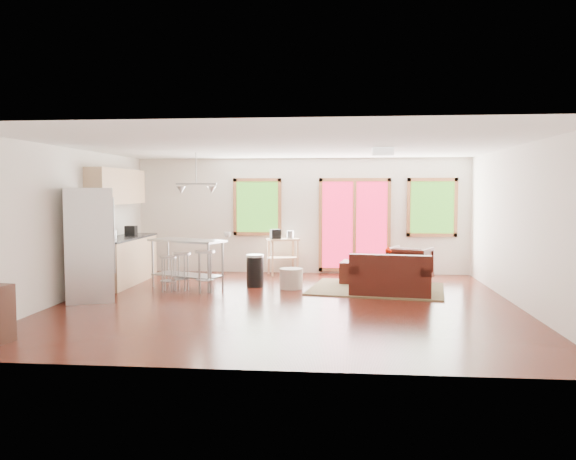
# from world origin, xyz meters

# --- Properties ---
(floor) EXTENTS (7.50, 7.00, 0.02)m
(floor) POSITION_xyz_m (0.00, 0.00, -0.01)
(floor) COLOR #35110B
(floor) RESTS_ON ground
(ceiling) EXTENTS (7.50, 7.00, 0.02)m
(ceiling) POSITION_xyz_m (0.00, 0.00, 2.61)
(ceiling) COLOR white
(ceiling) RESTS_ON ground
(back_wall) EXTENTS (7.50, 0.02, 2.60)m
(back_wall) POSITION_xyz_m (0.00, 3.51, 1.30)
(back_wall) COLOR silver
(back_wall) RESTS_ON ground
(left_wall) EXTENTS (0.02, 7.00, 2.60)m
(left_wall) POSITION_xyz_m (-3.76, 0.00, 1.30)
(left_wall) COLOR silver
(left_wall) RESTS_ON ground
(right_wall) EXTENTS (0.02, 7.00, 2.60)m
(right_wall) POSITION_xyz_m (3.76, 0.00, 1.30)
(right_wall) COLOR silver
(right_wall) RESTS_ON ground
(front_wall) EXTENTS (7.50, 0.02, 2.60)m
(front_wall) POSITION_xyz_m (0.00, -3.51, 1.30)
(front_wall) COLOR silver
(front_wall) RESTS_ON ground
(window_left) EXTENTS (1.10, 0.05, 1.30)m
(window_left) POSITION_xyz_m (-1.00, 3.46, 1.50)
(window_left) COLOR #255013
(window_left) RESTS_ON back_wall
(french_doors) EXTENTS (1.60, 0.05, 2.10)m
(french_doors) POSITION_xyz_m (1.20, 3.46, 1.10)
(french_doors) COLOR #A5112F
(french_doors) RESTS_ON back_wall
(window_right) EXTENTS (1.10, 0.05, 1.30)m
(window_right) POSITION_xyz_m (2.90, 3.46, 1.50)
(window_right) COLOR #255013
(window_right) RESTS_ON back_wall
(rug) EXTENTS (2.73, 2.26, 0.02)m
(rug) POSITION_xyz_m (1.58, 1.47, 0.01)
(rug) COLOR #486541
(rug) RESTS_ON floor
(loveseat) EXTENTS (1.51, 0.98, 0.75)m
(loveseat) POSITION_xyz_m (1.79, 0.92, 0.30)
(loveseat) COLOR black
(loveseat) RESTS_ON floor
(coffee_table) EXTENTS (1.24, 0.95, 0.44)m
(coffee_table) POSITION_xyz_m (1.95, 1.66, 0.38)
(coffee_table) COLOR #351B11
(coffee_table) RESTS_ON floor
(armchair) EXTENTS (1.01, 0.99, 0.81)m
(armchair) POSITION_xyz_m (2.31, 2.39, 0.40)
(armchair) COLOR black
(armchair) RESTS_ON floor
(ottoman) EXTENTS (0.76, 0.76, 0.44)m
(ottoman) POSITION_xyz_m (1.25, 2.15, 0.22)
(ottoman) COLOR black
(ottoman) RESTS_ON floor
(pouf) EXTENTS (0.55, 0.55, 0.39)m
(pouf) POSITION_xyz_m (-0.04, 1.41, 0.19)
(pouf) COLOR #BFB4A4
(pouf) RESTS_ON floor
(vase) EXTENTS (0.23, 0.23, 0.34)m
(vase) POSITION_xyz_m (1.84, 2.07, 0.53)
(vase) COLOR silver
(vase) RESTS_ON coffee_table
(book) EXTENTS (0.19, 0.08, 0.26)m
(book) POSITION_xyz_m (2.01, 1.80, 0.53)
(book) COLOR maroon
(book) RESTS_ON coffee_table
(cabinets) EXTENTS (0.64, 2.24, 2.30)m
(cabinets) POSITION_xyz_m (-3.49, 1.70, 0.93)
(cabinets) COLOR tan
(cabinets) RESTS_ON floor
(refrigerator) EXTENTS (1.00, 0.99, 1.91)m
(refrigerator) POSITION_xyz_m (-3.34, -0.05, 0.96)
(refrigerator) COLOR #B7BABC
(refrigerator) RESTS_ON floor
(island) EXTENTS (1.59, 1.12, 0.93)m
(island) POSITION_xyz_m (-2.04, 1.30, 0.64)
(island) COLOR #B7BABC
(island) RESTS_ON floor
(cup) EXTENTS (0.17, 0.15, 0.14)m
(cup) POSITION_xyz_m (-1.33, 1.69, 1.02)
(cup) COLOR white
(cup) RESTS_ON island
(bar_stool_a) EXTENTS (0.33, 0.33, 0.66)m
(bar_stool_a) POSITION_xyz_m (-2.29, 0.87, 0.49)
(bar_stool_a) COLOR #B7BABC
(bar_stool_a) RESTS_ON floor
(bar_stool_b) EXTENTS (0.36, 0.36, 0.71)m
(bar_stool_b) POSITION_xyz_m (-2.07, 1.02, 0.53)
(bar_stool_b) COLOR #B7BABC
(bar_stool_b) RESTS_ON floor
(bar_stool_c) EXTENTS (0.47, 0.47, 0.78)m
(bar_stool_c) POSITION_xyz_m (-1.58, 0.84, 0.58)
(bar_stool_c) COLOR #B7BABC
(bar_stool_c) RESTS_ON floor
(trash_can) EXTENTS (0.41, 0.41, 0.63)m
(trash_can) POSITION_xyz_m (-0.76, 1.55, 0.32)
(trash_can) COLOR black
(trash_can) RESTS_ON floor
(kitchen_cart) EXTENTS (0.78, 0.64, 1.02)m
(kitchen_cart) POSITION_xyz_m (-0.40, 3.15, 0.70)
(kitchen_cart) COLOR tan
(kitchen_cart) RESTS_ON floor
(ceiling_flush) EXTENTS (0.35, 0.35, 0.12)m
(ceiling_flush) POSITION_xyz_m (1.60, 0.60, 2.53)
(ceiling_flush) COLOR white
(ceiling_flush) RESTS_ON ceiling
(pendant_light) EXTENTS (0.80, 0.18, 0.79)m
(pendant_light) POSITION_xyz_m (-1.90, 1.50, 1.90)
(pendant_light) COLOR gray
(pendant_light) RESTS_ON ceiling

